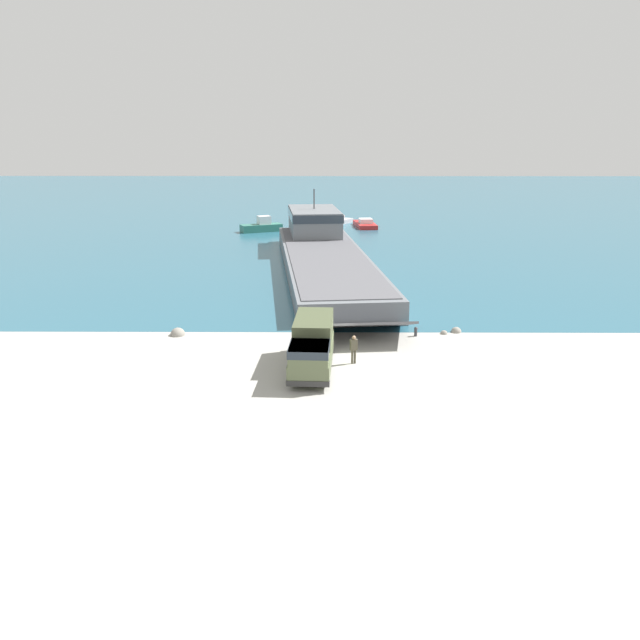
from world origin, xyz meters
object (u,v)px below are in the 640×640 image
(military_truck, at_px, (312,345))
(moored_boat_b, at_px, (338,221))
(moored_boat_c, at_px, (262,226))
(mooring_bollard, at_px, (416,331))
(moored_boat_a, at_px, (365,224))
(soldier_on_ramp, at_px, (354,347))
(landing_craft, at_px, (322,249))

(military_truck, height_order, moored_boat_b, military_truck)
(moored_boat_c, bearing_deg, mooring_bollard, 174.37)
(military_truck, xyz_separation_m, moored_boat_c, (-8.48, 56.15, -0.75))
(military_truck, distance_m, moored_boat_b, 65.00)
(moored_boat_a, bearing_deg, soldier_on_ramp, -99.92)
(moored_boat_b, height_order, mooring_bollard, moored_boat_b)
(military_truck, bearing_deg, landing_craft, -177.90)
(landing_craft, xyz_separation_m, mooring_bollard, (6.69, -25.54, -1.35))
(landing_craft, distance_m, military_truck, 32.00)
(moored_boat_c, relative_size, mooring_bollard, 9.32)
(landing_craft, bearing_deg, moored_boat_a, 71.43)
(soldier_on_ramp, xyz_separation_m, mooring_bollard, (4.62, 5.51, -0.68))
(military_truck, distance_m, mooring_bollard, 9.70)
(military_truck, xyz_separation_m, mooring_bollard, (7.15, 6.46, -1.14))
(moored_boat_b, bearing_deg, moored_boat_a, -11.29)
(moored_boat_b, bearing_deg, military_truck, -61.16)
(landing_craft, distance_m, moored_boat_a, 29.91)
(landing_craft, relative_size, moored_boat_c, 7.14)
(soldier_on_ramp, distance_m, moored_boat_c, 56.29)
(landing_craft, height_order, soldier_on_ramp, landing_craft)
(military_truck, relative_size, moored_boat_a, 0.98)
(soldier_on_ramp, bearing_deg, moored_boat_c, 170.24)
(landing_craft, height_order, moored_boat_b, landing_craft)
(military_truck, distance_m, moored_boat_c, 56.79)
(landing_craft, xyz_separation_m, soldier_on_ramp, (2.07, -31.05, -0.67))
(military_truck, height_order, mooring_bollard, military_truck)
(military_truck, relative_size, moored_boat_b, 1.27)
(moored_boat_b, bearing_deg, soldier_on_ramp, -58.93)
(moored_boat_a, relative_size, mooring_bollard, 11.03)
(moored_boat_a, bearing_deg, moored_boat_b, 131.61)
(soldier_on_ramp, relative_size, moored_boat_c, 0.28)
(landing_craft, bearing_deg, mooring_bollard, -81.22)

